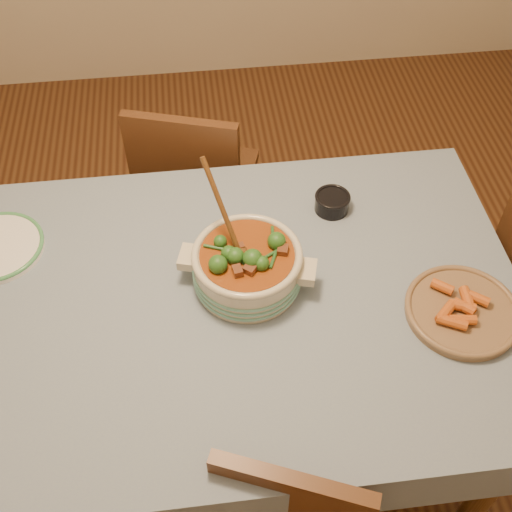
{
  "coord_description": "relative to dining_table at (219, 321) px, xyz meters",
  "views": [
    {
      "loc": [
        -0.02,
        -1.04,
        2.15
      ],
      "look_at": [
        0.11,
        0.06,
        0.86
      ],
      "focal_mm": 45.0,
      "sensor_mm": 36.0,
      "label": 1
    }
  ],
  "objects": [
    {
      "name": "floor",
      "position": [
        0.0,
        0.0,
        -0.66
      ],
      "size": [
        4.5,
        4.5,
        0.0
      ],
      "primitive_type": "plane",
      "color": "#3F2012",
      "rests_on": "ground"
    },
    {
      "name": "dining_table",
      "position": [
        0.0,
        0.0,
        0.0
      ],
      "size": [
        1.68,
        1.08,
        0.76
      ],
      "color": "brown",
      "rests_on": "floor"
    },
    {
      "name": "stew_casserole",
      "position": [
        0.09,
        0.06,
        0.17
      ],
      "size": [
        0.38,
        0.36,
        0.35
      ],
      "rotation": [
        0.0,
        0.0,
        -0.28
      ],
      "color": "beige",
      "rests_on": "dining_table"
    },
    {
      "name": "condiment_bowl",
      "position": [
        0.38,
        0.31,
        0.12
      ],
      "size": [
        0.13,
        0.13,
        0.06
      ],
      "rotation": [
        0.0,
        0.0,
        -0.32
      ],
      "color": "black",
      "rests_on": "dining_table"
    },
    {
      "name": "fried_plate",
      "position": [
        0.64,
        -0.12,
        0.11
      ],
      "size": [
        0.35,
        0.35,
        0.05
      ],
      "rotation": [
        0.0,
        0.0,
        -0.2
      ],
      "color": "#7F5F46",
      "rests_on": "dining_table"
    },
    {
      "name": "chair_far",
      "position": [
        -0.04,
        0.77,
        -0.18
      ],
      "size": [
        0.5,
        0.5,
        0.86
      ],
      "rotation": [
        0.0,
        0.0,
        2.84
      ],
      "color": "#57321A",
      "rests_on": "floor"
    }
  ]
}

